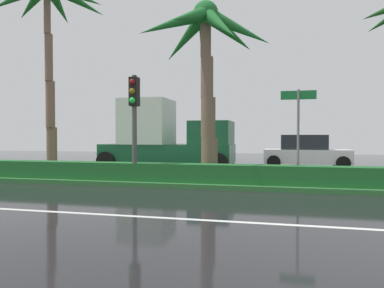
{
  "coord_description": "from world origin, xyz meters",
  "views": [
    {
      "loc": [
        -0.95,
        -5.06,
        1.67
      ],
      "look_at": [
        -4.91,
        11.17,
        1.3
      ],
      "focal_mm": 34.29,
      "sensor_mm": 36.0,
      "label": 1
    }
  ],
  "objects_px": {
    "street_name_sign": "(298,123)",
    "car_in_traffic_leading": "(306,152)",
    "palm_tree_mid_left": "(49,9)",
    "palm_tree_centre_left": "(206,43)",
    "box_truck_lead": "(166,138)",
    "traffic_signal_median_left": "(134,108)"
  },
  "relations": [
    {
      "from": "box_truck_lead",
      "to": "palm_tree_mid_left",
      "type": "bearing_deg",
      "value": -130.64
    },
    {
      "from": "street_name_sign",
      "to": "box_truck_lead",
      "type": "xyz_separation_m",
      "value": [
        -6.02,
        4.97,
        -0.53
      ]
    },
    {
      "from": "traffic_signal_median_left",
      "to": "car_in_traffic_leading",
      "type": "relative_size",
      "value": 0.82
    },
    {
      "from": "palm_tree_centre_left",
      "to": "car_in_traffic_leading",
      "type": "xyz_separation_m",
      "value": [
        3.87,
        6.96,
        -4.17
      ]
    },
    {
      "from": "palm_tree_mid_left",
      "to": "traffic_signal_median_left",
      "type": "distance_m",
      "value": 6.19
    },
    {
      "from": "palm_tree_centre_left",
      "to": "box_truck_lead",
      "type": "height_order",
      "value": "palm_tree_centre_left"
    },
    {
      "from": "traffic_signal_median_left",
      "to": "box_truck_lead",
      "type": "bearing_deg",
      "value": 97.21
    },
    {
      "from": "palm_tree_centre_left",
      "to": "street_name_sign",
      "type": "bearing_deg",
      "value": -14.03
    },
    {
      "from": "traffic_signal_median_left",
      "to": "street_name_sign",
      "type": "relative_size",
      "value": 1.18
    },
    {
      "from": "traffic_signal_median_left",
      "to": "street_name_sign",
      "type": "xyz_separation_m",
      "value": [
        5.29,
        0.76,
        -0.51
      ]
    },
    {
      "from": "palm_tree_mid_left",
      "to": "box_truck_lead",
      "type": "xyz_separation_m",
      "value": [
        3.57,
        4.16,
        -5.21
      ]
    },
    {
      "from": "palm_tree_centre_left",
      "to": "box_truck_lead",
      "type": "relative_size",
      "value": 0.99
    },
    {
      "from": "street_name_sign",
      "to": "car_in_traffic_leading",
      "type": "xyz_separation_m",
      "value": [
        0.71,
        7.75,
        -1.25
      ]
    },
    {
      "from": "palm_tree_centre_left",
      "to": "traffic_signal_median_left",
      "type": "height_order",
      "value": "palm_tree_centre_left"
    },
    {
      "from": "street_name_sign",
      "to": "car_in_traffic_leading",
      "type": "distance_m",
      "value": 7.88
    },
    {
      "from": "palm_tree_centre_left",
      "to": "car_in_traffic_leading",
      "type": "relative_size",
      "value": 1.48
    },
    {
      "from": "palm_tree_centre_left",
      "to": "box_truck_lead",
      "type": "xyz_separation_m",
      "value": [
        -2.85,
        4.18,
        -3.45
      ]
    },
    {
      "from": "palm_tree_mid_left",
      "to": "palm_tree_centre_left",
      "type": "bearing_deg",
      "value": -0.15
    },
    {
      "from": "box_truck_lead",
      "to": "palm_tree_centre_left",
      "type": "bearing_deg",
      "value": -55.69
    },
    {
      "from": "palm_tree_centre_left",
      "to": "traffic_signal_median_left",
      "type": "relative_size",
      "value": 1.8
    },
    {
      "from": "palm_tree_mid_left",
      "to": "street_name_sign",
      "type": "distance_m",
      "value": 10.7
    },
    {
      "from": "palm_tree_mid_left",
      "to": "palm_tree_centre_left",
      "type": "xyz_separation_m",
      "value": [
        6.43,
        -0.02,
        -1.75
      ]
    }
  ]
}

